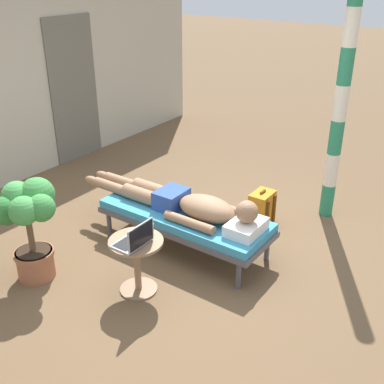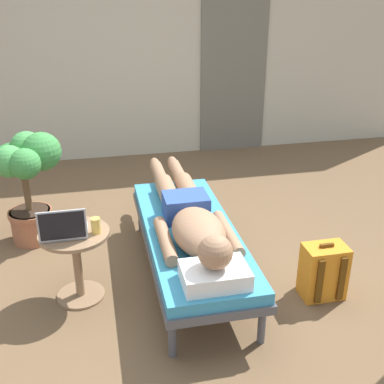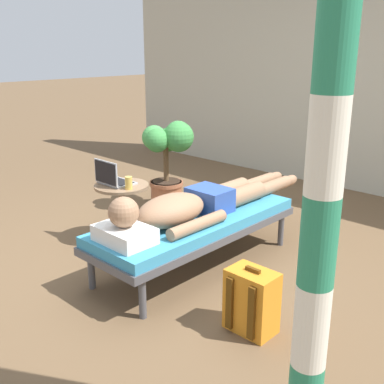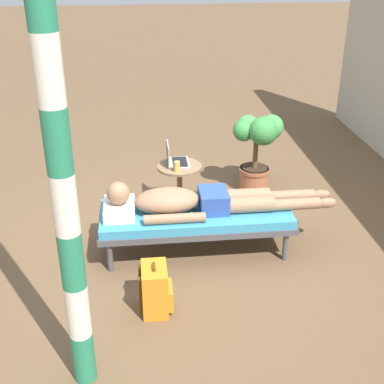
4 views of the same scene
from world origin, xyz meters
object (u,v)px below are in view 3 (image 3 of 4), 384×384
person_reclining (193,205)px  backpack (252,301)px  side_table (122,203)px  laptop (112,178)px  porch_post (327,146)px  potted_plant (169,152)px  drink_glass (129,183)px  lounge_chair (196,225)px

person_reclining → backpack: 1.01m
side_table → laptop: size_ratio=1.69×
person_reclining → porch_post: (1.54, -0.91, 0.82)m
backpack → potted_plant: (-2.07, 1.29, 0.41)m
laptop → drink_glass: size_ratio=2.82×
side_table → drink_glass: bearing=-14.3°
drink_glass → backpack: (1.54, -0.31, -0.38)m
laptop → porch_post: porch_post is taller
laptop → potted_plant: potted_plant is taller
drink_glass → backpack: size_ratio=0.26×
backpack → porch_post: size_ratio=0.16×
person_reclining → potted_plant: 1.49m
side_table → potted_plant: size_ratio=0.55×
lounge_chair → side_table: side_table is taller
person_reclining → backpack: person_reclining is taller
drink_glass → potted_plant: potted_plant is taller
person_reclining → side_table: person_reclining is taller
lounge_chair → backpack: (0.87, -0.42, -0.15)m
drink_glass → porch_post: porch_post is taller
porch_post → side_table: bearing=160.0°
side_table → porch_post: 2.70m
backpack → drink_glass: bearing=168.7°
person_reclining → drink_glass: size_ratio=19.71×
person_reclining → backpack: size_ratio=5.12×
lounge_chair → person_reclining: 0.17m
backpack → potted_plant: potted_plant is taller
lounge_chair → person_reclining: size_ratio=0.83×
backpack → porch_post: bearing=-37.5°
laptop → drink_glass: (0.21, 0.01, -0.00)m
backpack → lounge_chair: bearing=154.0°
potted_plant → backpack: bearing=-31.8°
laptop → backpack: 1.82m
person_reclining → potted_plant: bearing=143.5°
lounge_chair → side_table: 0.83m
side_table → person_reclining: bearing=3.7°
lounge_chair → laptop: laptop is taller
side_table → laptop: 0.24m
side_table → potted_plant: potted_plant is taller
person_reclining → porch_post: 1.97m
person_reclining → backpack: bearing=-24.6°
person_reclining → drink_glass: person_reclining is taller
side_table → potted_plant: (-0.38, 0.94, 0.25)m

